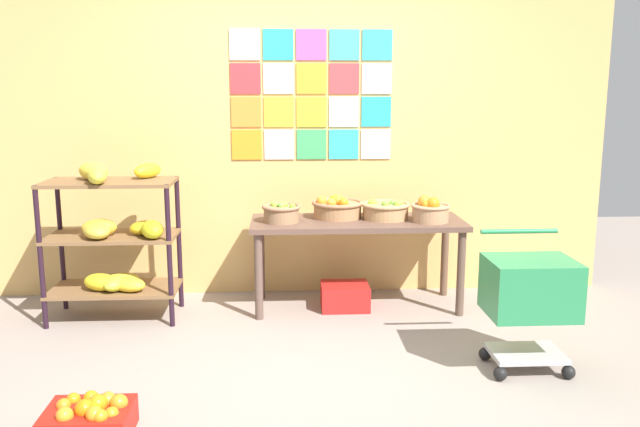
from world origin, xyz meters
name	(u,v)px	position (x,y,z in m)	size (l,w,h in m)	color
ground	(310,370)	(0.00, 0.00, 0.00)	(9.14, 9.14, 0.00)	gray
back_wall_with_art	(302,125)	(0.00, 1.60, 1.37)	(4.95, 0.07, 2.73)	tan
banana_shelf_unit	(115,236)	(-1.37, 0.98, 0.62)	(0.92, 0.60, 1.15)	black
display_table	(357,231)	(0.41, 1.16, 0.60)	(1.61, 0.61, 0.68)	brown
fruit_basket_right	(337,208)	(0.26, 1.26, 0.76)	(0.39, 0.39, 0.18)	#A3754C
fruit_basket_centre	(430,210)	(0.94, 1.08, 0.77)	(0.29, 0.29, 0.19)	tan
fruit_basket_left	(386,210)	(0.63, 1.20, 0.75)	(0.37, 0.37, 0.15)	tan
fruit_basket_back_left	(281,212)	(-0.17, 1.12, 0.76)	(0.29, 0.29, 0.15)	#946F4D
produce_crate_under_table	(345,296)	(0.31, 1.12, 0.09)	(0.36, 0.30, 0.19)	red
orange_crate_foreground	(90,419)	(-1.09, -0.70, 0.09)	(0.41, 0.31, 0.21)	#AC1B13
shopping_cart	(530,293)	(1.29, -0.05, 0.48)	(0.50, 0.44, 0.81)	black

